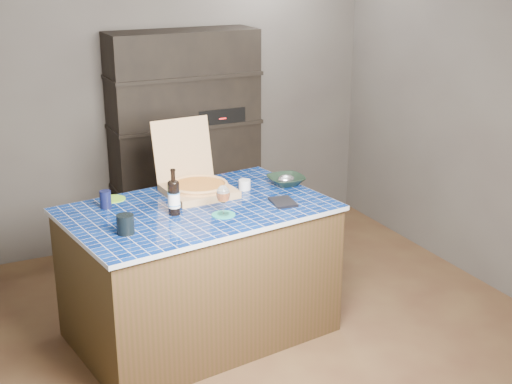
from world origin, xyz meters
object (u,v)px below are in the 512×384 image
mead_bottle (174,197)px  bowl (286,180)px  wine_glass (223,195)px  dvd_case (283,202)px  kitchen_island (199,271)px  pizza_box (197,184)px

mead_bottle → bowl: bearing=13.4°
wine_glass → dvd_case: wine_glass is taller
mead_bottle → kitchen_island: bearing=18.0°
pizza_box → bowl: 0.62m
pizza_box → mead_bottle: size_ratio=1.84×
pizza_box → mead_bottle: bearing=-134.4°
dvd_case → kitchen_island: bearing=170.2°
wine_glass → bowl: 0.72m
pizza_box → wine_glass: bearing=-94.2°
kitchen_island → wine_glass: 0.61m
kitchen_island → pizza_box: bearing=61.0°
bowl → dvd_case: bearing=-121.0°
dvd_case → bowl: (0.19, 0.32, 0.02)m
mead_bottle → bowl: 0.91m
mead_bottle → wine_glass: (0.26, -0.15, 0.02)m
bowl → kitchen_island: bearing=-167.7°
dvd_case → pizza_box: bearing=143.2°
kitchen_island → pizza_box: 0.57m
kitchen_island → wine_glass: bearing=-74.0°
pizza_box → dvd_case: size_ratio=2.71×
wine_glass → mead_bottle: bearing=150.6°
kitchen_island → bowl: bowl is taller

